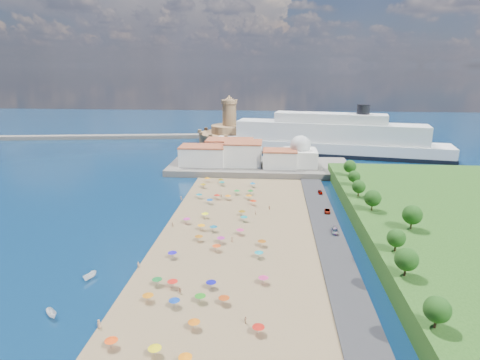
{
  "coord_description": "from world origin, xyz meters",
  "views": [
    {
      "loc": [
        15.83,
        -123.62,
        50.5
      ],
      "look_at": [
        4.0,
        25.0,
        8.0
      ],
      "focal_mm": 30.0,
      "sensor_mm": 36.0,
      "label": 1
    }
  ],
  "objects": [
    {
      "name": "moored_boats",
      "position": [
        -28.53,
        -46.24,
        0.79
      ],
      "size": [
        4.59,
        19.74,
        1.59
      ],
      "color": "white",
      "rests_on": "ground"
    },
    {
      "name": "beachgoers",
      "position": [
        -4.8,
        -9.23,
        1.1
      ],
      "size": [
        35.54,
        97.0,
        1.9
      ],
      "color": "tan",
      "rests_on": "beach"
    },
    {
      "name": "hillside_trees",
      "position": [
        48.67,
        -6.96,
        9.93
      ],
      "size": [
        15.6,
        107.29,
        7.1
      ],
      "color": "#382314",
      "rests_on": "hillside"
    },
    {
      "name": "parked_cars",
      "position": [
        36.0,
        8.09,
        1.37
      ],
      "size": [
        2.44,
        44.5,
        1.45
      ],
      "color": "gray",
      "rests_on": "promenade"
    },
    {
      "name": "terrace",
      "position": [
        10.0,
        73.0,
        1.5
      ],
      "size": [
        90.0,
        36.0,
        3.0
      ],
      "primitive_type": "cube",
      "color": "#59544C",
      "rests_on": "ground"
    },
    {
      "name": "domed_building",
      "position": [
        30.0,
        71.0,
        8.97
      ],
      "size": [
        16.0,
        16.0,
        15.0
      ],
      "color": "silver",
      "rests_on": "terrace"
    },
    {
      "name": "ground",
      "position": [
        0.0,
        0.0,
        0.0
      ],
      "size": [
        700.0,
        700.0,
        0.0
      ],
      "primitive_type": "plane",
      "color": "#071938",
      "rests_on": "ground"
    },
    {
      "name": "breakwater",
      "position": [
        -110.0,
        153.0,
        1.3
      ],
      "size": [
        199.03,
        34.77,
        2.6
      ],
      "primitive_type": "cube",
      "rotation": [
        0.0,
        0.0,
        0.14
      ],
      "color": "#59544C",
      "rests_on": "ground"
    },
    {
      "name": "jetty",
      "position": [
        -12.0,
        108.0,
        1.2
      ],
      "size": [
        18.0,
        70.0,
        2.4
      ],
      "primitive_type": "cube",
      "color": "#59544C",
      "rests_on": "ground"
    },
    {
      "name": "fortress",
      "position": [
        -12.0,
        138.0,
        6.68
      ],
      "size": [
        40.0,
        40.0,
        32.4
      ],
      "color": "#A47E52",
      "rests_on": "ground"
    },
    {
      "name": "waterfront_buildings",
      "position": [
        -3.05,
        73.64,
        7.88
      ],
      "size": [
        57.0,
        29.0,
        11.0
      ],
      "color": "silver",
      "rests_on": "terrace"
    },
    {
      "name": "cruise_ship",
      "position": [
        49.43,
        112.08,
        8.8
      ],
      "size": [
        137.57,
        44.07,
        29.73
      ],
      "color": "black",
      "rests_on": "ground"
    },
    {
      "name": "beach_parasols",
      "position": [
        -0.65,
        -9.78,
        2.15
      ],
      "size": [
        29.99,
        116.61,
        2.2
      ],
      "color": "gray",
      "rests_on": "beach"
    }
  ]
}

